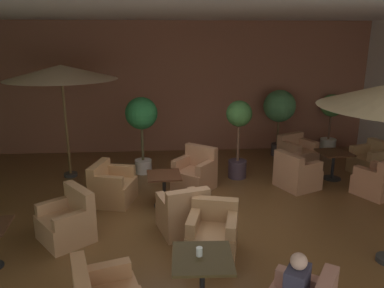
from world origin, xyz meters
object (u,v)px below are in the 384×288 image
(armchair_rear_right_south, at_px, (297,154))
(patron_blue_shirt, at_px, (297,285))
(armchair_front_right_east, at_px, (112,187))
(potted_tree_mid_left, at_px, (239,129))
(cafe_table_rear_right, at_px, (334,159))
(cafe_table_front_right, at_px, (164,183))
(potted_tree_left_corner, at_px, (279,108))
(armchair_front_right_north, at_px, (195,174))
(armchair_front_right_south, at_px, (183,215))
(patio_umbrella_tall_red, at_px, (61,73))
(potted_tree_right_corner, at_px, (142,119))
(cafe_table_front_left, at_px, (202,268))
(armchair_front_left_east, at_px, (213,235))
(armchair_mid_center_east, at_px, (68,222))
(armchair_rear_right_west, at_px, (296,174))
(armchair_rear_right_east, at_px, (371,161))
(potted_tree_mid_right, at_px, (331,115))
(armchair_rear_right_north, at_px, (378,181))
(iced_drink_cup, at_px, (199,252))

(armchair_rear_right_south, distance_m, patron_blue_shirt, 6.17)
(armchair_front_right_east, height_order, potted_tree_mid_left, potted_tree_mid_left)
(cafe_table_rear_right, height_order, potted_tree_mid_left, potted_tree_mid_left)
(cafe_table_front_right, height_order, potted_tree_left_corner, potted_tree_left_corner)
(armchair_front_right_north, xyz_separation_m, armchair_front_right_south, (-0.37, -1.93, -0.02))
(potted_tree_left_corner, bearing_deg, potted_tree_mid_left, -131.12)
(armchair_front_right_north, height_order, cafe_table_rear_right, armchair_front_right_north)
(cafe_table_rear_right, relative_size, armchair_rear_right_south, 0.71)
(cafe_table_front_right, height_order, armchair_front_right_north, armchair_front_right_north)
(cafe_table_front_right, height_order, patio_umbrella_tall_red, patio_umbrella_tall_red)
(potted_tree_right_corner, bearing_deg, potted_tree_mid_left, -12.53)
(cafe_table_front_left, distance_m, armchair_front_left_east, 1.20)
(armchair_mid_center_east, height_order, armchair_rear_right_west, armchair_mid_center_east)
(cafe_table_front_left, bearing_deg, cafe_table_rear_right, 49.45)
(armchair_rear_right_east, relative_size, potted_tree_right_corner, 0.49)
(armchair_front_right_north, bearing_deg, potted_tree_right_corner, 137.18)
(potted_tree_mid_right, bearing_deg, patron_blue_shirt, -116.14)
(armchair_rear_right_east, relative_size, potted_tree_mid_left, 0.50)
(cafe_table_front_right, bearing_deg, armchair_rear_right_north, 2.40)
(armchair_rear_right_west, relative_size, potted_tree_mid_right, 0.61)
(armchair_mid_center_east, height_order, potted_tree_mid_right, potted_tree_mid_right)
(armchair_front_right_north, bearing_deg, armchair_front_left_east, -88.68)
(cafe_table_front_right, bearing_deg, armchair_mid_center_east, -143.79)
(armchair_front_right_south, bearing_deg, armchair_front_left_east, -58.23)
(iced_drink_cup, bearing_deg, potted_tree_mid_right, 55.06)
(armchair_front_right_south, distance_m, potted_tree_left_corner, 5.23)
(armchair_front_right_east, xyz_separation_m, patio_umbrella_tall_red, (-1.22, 1.58, 2.17))
(armchair_front_right_north, height_order, patio_umbrella_tall_red, patio_umbrella_tall_red)
(cafe_table_front_left, bearing_deg, armchair_front_right_south, 94.66)
(iced_drink_cup, bearing_deg, patio_umbrella_tall_red, 119.79)
(armchair_front_right_east, bearing_deg, iced_drink_cup, -64.66)
(potted_tree_mid_right, bearing_deg, cafe_table_front_right, -144.54)
(armchair_front_right_south, relative_size, potted_tree_right_corner, 0.51)
(armchair_rear_right_east, bearing_deg, armchair_front_right_north, -171.40)
(armchair_rear_right_south, bearing_deg, armchair_rear_right_north, -62.93)
(armchair_front_right_east, xyz_separation_m, cafe_table_rear_right, (5.06, 0.95, 0.18))
(patio_umbrella_tall_red, bearing_deg, armchair_front_right_south, -48.35)
(potted_tree_left_corner, distance_m, potted_tree_mid_right, 1.69)
(armchair_rear_right_north, height_order, potted_tree_mid_left, potted_tree_mid_left)
(potted_tree_left_corner, distance_m, iced_drink_cup, 6.68)
(armchair_front_right_north, xyz_separation_m, iced_drink_cup, (-0.25, -3.74, 0.38))
(patron_blue_shirt, height_order, iced_drink_cup, patron_blue_shirt)
(armchair_mid_center_east, bearing_deg, cafe_table_rear_right, 23.11)
(potted_tree_left_corner, bearing_deg, armchair_front_right_north, -137.86)
(armchair_mid_center_east, xyz_separation_m, patio_umbrella_tall_red, (-0.68, 3.02, 2.18))
(armchair_front_left_east, relative_size, potted_tree_mid_left, 0.50)
(potted_tree_mid_left, bearing_deg, armchair_front_left_east, -107.29)
(armchair_front_left_east, relative_size, potted_tree_right_corner, 0.50)
(cafe_table_front_left, height_order, armchair_front_right_south, armchair_front_right_south)
(potted_tree_right_corner, bearing_deg, cafe_table_front_left, -78.60)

